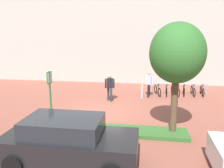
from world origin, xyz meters
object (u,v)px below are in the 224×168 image
Objects in this scene: bollard_steel at (142,91)px; tree_sidewalk at (177,54)px; person_suited_navy at (110,86)px; car_black_suv at (69,141)px; bike_at_sign at (53,120)px; person_shirt_white at (149,82)px; bike_rack_cluster at (180,90)px; parking_sign_post at (50,92)px.

tree_sidewalk is at bearing -75.79° from bollard_steel.
car_black_suv is at bearing -91.19° from person_suited_navy.
bike_at_sign is at bearing -179.08° from tree_sidewalk.
car_black_suv is (-2.17, -8.25, 0.31)m from bollard_steel.
bollard_steel is 2.32m from person_suited_navy.
car_black_suv reaches higher than bike_at_sign.
person_shirt_white is 2.84m from person_suited_navy.
bollard_steel is (-2.58, -1.14, 0.10)m from bike_rack_cluster.
person_shirt_white reaches higher than car_black_suv.
tree_sidewalk is 6.46m from person_shirt_white.
bike_at_sign is 0.45× the size of bike_rack_cluster.
parking_sign_post is 9.49m from bike_rack_cluster.
bike_at_sign is at bearing -111.68° from person_suited_navy.
bollard_steel is 0.21× the size of car_black_suv.
bollard_steel reaches higher than bike_rack_cluster.
parking_sign_post is 7.50m from person_shirt_white.
tree_sidewalk is at bearing 0.92° from bike_at_sign.
person_shirt_white is (-0.96, 5.92, -2.38)m from tree_sidewalk.
parking_sign_post is at bearing -133.50° from bike_rack_cluster.
bike_rack_cluster is 4.14× the size of bollard_steel.
bike_rack_cluster is at bearing 24.88° from person_suited_navy.
person_suited_navy reaches higher than bike_at_sign.
person_shirt_white is 1.00× the size of person_suited_navy.
bollard_steel is 0.52× the size of person_shirt_white.
tree_sidewalk reaches higher than bike_at_sign.
person_suited_navy reaches higher than car_black_suv.
bike_at_sign is (-5.24, -0.08, -3.02)m from tree_sidewalk.
car_black_suv reaches higher than bike_rack_cluster.
bike_rack_cluster is 10.53m from car_black_suv.
person_suited_navy is (-2.02, -1.00, 0.53)m from bollard_steel.
person_suited_navy is at bearing -150.12° from person_shirt_white.
car_black_suv is (-4.76, -9.39, 0.41)m from bike_rack_cluster.
bike_at_sign reaches higher than bike_rack_cluster.
parking_sign_post reaches higher than bollard_steel.
bike_rack_cluster is 2.35m from person_shirt_white.
car_black_suv is (1.68, -2.66, 0.41)m from bike_at_sign.
bike_at_sign is (0.04, 0.09, -1.34)m from parking_sign_post.
tree_sidewalk is at bearing -80.82° from person_shirt_white.
car_black_suv is at bearing -57.77° from bike_at_sign.
bike_at_sign is 0.98× the size of person_shirt_white.
person_suited_navy is (1.86, 4.68, -0.70)m from parking_sign_post.
car_black_suv is (-3.57, -2.74, -2.61)m from tree_sidewalk.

